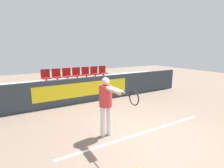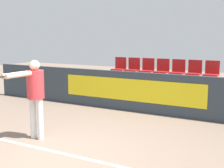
# 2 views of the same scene
# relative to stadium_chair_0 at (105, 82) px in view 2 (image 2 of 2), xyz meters

# --- Properties ---
(ground_plane) EXTENTS (30.00, 30.00, 0.00)m
(ground_plane) POSITION_rel_stadium_chair_0_xyz_m (1.58, -4.53, -0.66)
(ground_plane) COLOR #7A6656
(court_baseline) EXTENTS (4.96, 0.08, 0.01)m
(court_baseline) POSITION_rel_stadium_chair_0_xyz_m (1.58, -4.30, -0.65)
(court_baseline) COLOR white
(court_baseline) RESTS_ON ground
(barrier_wall) EXTENTS (10.81, 0.14, 1.14)m
(barrier_wall) POSITION_rel_stadium_chair_0_xyz_m (1.57, -0.71, -0.09)
(barrier_wall) COLOR #2D3842
(barrier_wall) RESTS_ON ground
(bleacher_tier_front) EXTENTS (10.41, 1.01, 0.42)m
(bleacher_tier_front) POSITION_rel_stadium_chair_0_xyz_m (1.58, -0.13, -0.45)
(bleacher_tier_front) COLOR #ADA89E
(bleacher_tier_front) RESTS_ON ground
(bleacher_tier_middle) EXTENTS (10.41, 1.01, 0.84)m
(bleacher_tier_middle) POSITION_rel_stadium_chair_0_xyz_m (1.58, 0.89, -0.24)
(bleacher_tier_middle) COLOR #ADA89E
(bleacher_tier_middle) RESTS_ON ground
(stadium_chair_0) EXTENTS (0.43, 0.38, 0.56)m
(stadium_chair_0) POSITION_rel_stadium_chair_0_xyz_m (0.00, 0.00, 0.00)
(stadium_chair_0) COLOR #333333
(stadium_chair_0) RESTS_ON bleacher_tier_front
(stadium_chair_1) EXTENTS (0.43, 0.38, 0.56)m
(stadium_chair_1) POSITION_rel_stadium_chair_0_xyz_m (0.53, 0.00, 0.00)
(stadium_chair_1) COLOR #333333
(stadium_chair_1) RESTS_ON bleacher_tier_front
(stadium_chair_2) EXTENTS (0.43, 0.38, 0.56)m
(stadium_chair_2) POSITION_rel_stadium_chair_0_xyz_m (1.05, 0.00, 0.00)
(stadium_chair_2) COLOR #333333
(stadium_chair_2) RESTS_ON bleacher_tier_front
(stadium_chair_3) EXTENTS (0.43, 0.38, 0.56)m
(stadium_chair_3) POSITION_rel_stadium_chair_0_xyz_m (1.58, 0.00, 0.00)
(stadium_chair_3) COLOR #333333
(stadium_chair_3) RESTS_ON bleacher_tier_front
(stadium_chair_4) EXTENTS (0.43, 0.38, 0.56)m
(stadium_chair_4) POSITION_rel_stadium_chair_0_xyz_m (2.10, 0.00, 0.00)
(stadium_chair_4) COLOR #333333
(stadium_chair_4) RESTS_ON bleacher_tier_front
(stadium_chair_5) EXTENTS (0.43, 0.38, 0.56)m
(stadium_chair_5) POSITION_rel_stadium_chair_0_xyz_m (2.63, 0.00, 0.00)
(stadium_chair_5) COLOR #333333
(stadium_chair_5) RESTS_ON bleacher_tier_front
(stadium_chair_6) EXTENTS (0.43, 0.38, 0.56)m
(stadium_chair_6) POSITION_rel_stadium_chair_0_xyz_m (3.15, 0.00, 0.00)
(stadium_chair_6) COLOR #333333
(stadium_chair_6) RESTS_ON bleacher_tier_front
(stadium_chair_7) EXTENTS (0.43, 0.38, 0.56)m
(stadium_chair_7) POSITION_rel_stadium_chair_0_xyz_m (0.00, 1.01, 0.42)
(stadium_chair_7) COLOR #333333
(stadium_chair_7) RESTS_ON bleacher_tier_middle
(stadium_chair_8) EXTENTS (0.43, 0.38, 0.56)m
(stadium_chair_8) POSITION_rel_stadium_chair_0_xyz_m (0.53, 1.01, 0.42)
(stadium_chair_8) COLOR #333333
(stadium_chair_8) RESTS_ON bleacher_tier_middle
(stadium_chair_9) EXTENTS (0.43, 0.38, 0.56)m
(stadium_chair_9) POSITION_rel_stadium_chair_0_xyz_m (1.05, 1.01, 0.42)
(stadium_chair_9) COLOR #333333
(stadium_chair_9) RESTS_ON bleacher_tier_middle
(stadium_chair_10) EXTENTS (0.43, 0.38, 0.56)m
(stadium_chair_10) POSITION_rel_stadium_chair_0_xyz_m (1.58, 1.01, 0.42)
(stadium_chair_10) COLOR #333333
(stadium_chair_10) RESTS_ON bleacher_tier_middle
(stadium_chair_11) EXTENTS (0.43, 0.38, 0.56)m
(stadium_chair_11) POSITION_rel_stadium_chair_0_xyz_m (2.10, 1.01, 0.42)
(stadium_chair_11) COLOR #333333
(stadium_chair_11) RESTS_ON bleacher_tier_middle
(stadium_chair_12) EXTENTS (0.43, 0.38, 0.56)m
(stadium_chair_12) POSITION_rel_stadium_chair_0_xyz_m (2.63, 1.01, 0.42)
(stadium_chair_12) COLOR #333333
(stadium_chair_12) RESTS_ON bleacher_tier_middle
(stadium_chair_13) EXTENTS (0.43, 0.38, 0.56)m
(stadium_chair_13) POSITION_rel_stadium_chair_0_xyz_m (3.15, 1.01, 0.42)
(stadium_chair_13) COLOR #333333
(stadium_chair_13) RESTS_ON bleacher_tier_middle
(tennis_player) EXTENTS (0.35, 1.58, 1.66)m
(tennis_player) POSITION_rel_stadium_chair_0_xyz_m (0.64, -3.94, 0.38)
(tennis_player) COLOR silver
(tennis_player) RESTS_ON ground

